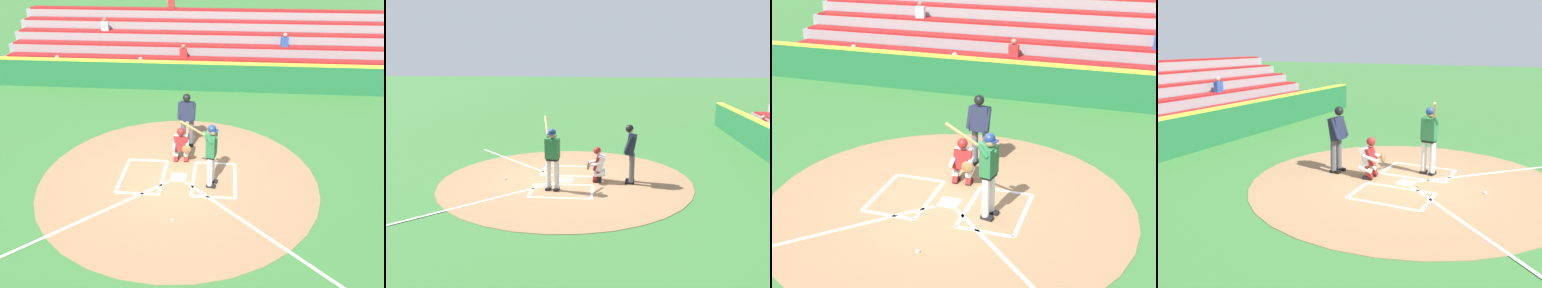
{
  "view_description": "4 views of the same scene",
  "coord_description": "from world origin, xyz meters",
  "views": [
    {
      "loc": [
        -1.21,
        9.5,
        6.21
      ],
      "look_at": [
        -0.36,
        -0.45,
        0.9
      ],
      "focal_mm": 36.29,
      "sensor_mm": 36.0,
      "label": 1
    },
    {
      "loc": [
        -12.33,
        -1.43,
        3.98
      ],
      "look_at": [
        0.08,
        -0.38,
        1.2
      ],
      "focal_mm": 37.74,
      "sensor_mm": 36.0,
      "label": 2
    },
    {
      "loc": [
        -3.54,
        9.77,
        5.82
      ],
      "look_at": [
        0.09,
        -1.29,
        0.87
      ],
      "focal_mm": 50.85,
      "sensor_mm": 36.0,
      "label": 3
    },
    {
      "loc": [
        9.81,
        3.26,
        3.52
      ],
      "look_at": [
        0.46,
        -1.39,
        1.0
      ],
      "focal_mm": 39.04,
      "sensor_mm": 36.0,
      "label": 4
    }
  ],
  "objects": [
    {
      "name": "baseball",
      "position": [
        -0.07,
        1.96,
        0.04
      ],
      "size": [
        0.07,
        0.07,
        0.07
      ],
      "primitive_type": "sphere",
      "color": "white",
      "rests_on": "ground"
    },
    {
      "name": "ground_plane",
      "position": [
        0.0,
        0.0,
        0.0
      ],
      "size": [
        120.0,
        120.0,
        0.0
      ],
      "primitive_type": "plane",
      "color": "#387033"
    },
    {
      "name": "dirt_circle",
      "position": [
        0.0,
        0.0,
        0.01
      ],
      "size": [
        8.0,
        8.0,
        0.01
      ],
      "primitive_type": "cylinder",
      "color": "#99704C",
      "rests_on": "ground"
    },
    {
      "name": "home_plate_and_chalk",
      "position": [
        0.0,
        0.88,
        0.01
      ],
      "size": [
        7.93,
        4.91,
        0.01
      ],
      "color": "white",
      "rests_on": "dirt_circle"
    },
    {
      "name": "catcher",
      "position": [
        0.02,
        -1.01,
        0.59
      ],
      "size": [
        0.6,
        0.6,
        1.13
      ],
      "color": "black",
      "rests_on": "ground"
    },
    {
      "name": "plate_umpire",
      "position": [
        -0.07,
        -2.04,
        1.08
      ],
      "size": [
        0.6,
        0.45,
        1.86
      ],
      "color": "#4C4C51",
      "rests_on": "ground"
    },
    {
      "name": "batter",
      "position": [
        -0.94,
        0.29,
        1.1
      ],
      "size": [
        1.03,
        0.58,
        2.13
      ],
      "color": "silver",
      "rests_on": "ground"
    },
    {
      "name": "backstop_wall",
      "position": [
        0.0,
        -7.5,
        0.65
      ],
      "size": [
        22.0,
        0.36,
        1.31
      ],
      "color": "#1E6033",
      "rests_on": "ground"
    }
  ]
}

